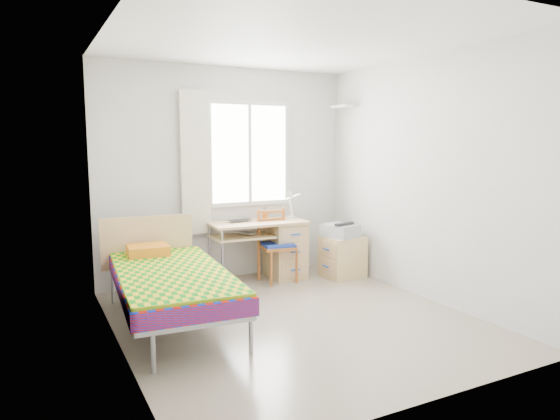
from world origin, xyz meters
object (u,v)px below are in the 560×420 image
object	(u,v)px
printer	(340,230)
desk	(280,246)
chair	(276,241)
cabinet	(342,256)
bed	(169,278)

from	to	relation	value
printer	desk	bearing A→B (deg)	136.24
chair	cabinet	bearing A→B (deg)	-5.89
bed	chair	distance (m)	1.76
bed	printer	world-z (taller)	bed
desk	chair	bearing A→B (deg)	-131.00
bed	cabinet	bearing A→B (deg)	19.05
bed	chair	world-z (taller)	bed
bed	printer	size ratio (longest dim) A/B	4.56
chair	cabinet	size ratio (longest dim) A/B	1.72
desk	printer	bearing A→B (deg)	-25.43
bed	desk	size ratio (longest dim) A/B	1.79
cabinet	desk	bearing A→B (deg)	152.19
chair	cabinet	world-z (taller)	chair
chair	cabinet	distance (m)	0.89
cabinet	printer	xyz separation A→B (m)	(-0.05, -0.01, 0.34)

